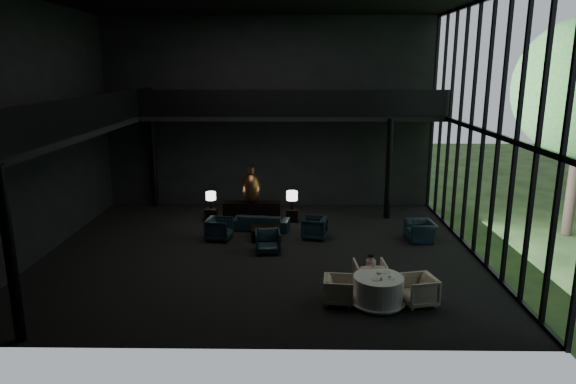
{
  "coord_description": "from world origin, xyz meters",
  "views": [
    {
      "loc": [
        1.1,
        -15.95,
        5.94
      ],
      "look_at": [
        0.87,
        0.5,
        1.92
      ],
      "focal_mm": 32.0,
      "sensor_mm": 36.0,
      "label": 1
    }
  ],
  "objects_px": {
    "coffee_table": "(266,233)",
    "dining_chair_east": "(419,288)",
    "table_lamp_right": "(292,196)",
    "table_lamp_left": "(211,197)",
    "lounge_armchair_south": "(268,240)",
    "console": "(252,211)",
    "bronze_urn": "(251,187)",
    "lounge_armchair_east": "(314,226)",
    "side_table_right": "(292,215)",
    "sofa": "(261,219)",
    "dining_table": "(378,292)",
    "side_table_left": "(211,215)",
    "window_armchair": "(420,228)",
    "lounge_armchair_west": "(219,227)",
    "dining_chair_west": "(339,289)",
    "child": "(371,264)",
    "dining_chair_north": "(370,272)"
  },
  "relations": [
    {
      "from": "table_lamp_left",
      "to": "lounge_armchair_west",
      "type": "bearing_deg",
      "value": -74.53
    },
    {
      "from": "dining_chair_west",
      "to": "dining_chair_east",
      "type": "bearing_deg",
      "value": -86.36
    },
    {
      "from": "lounge_armchair_west",
      "to": "console",
      "type": "bearing_deg",
      "value": -12.67
    },
    {
      "from": "side_table_right",
      "to": "dining_chair_north",
      "type": "relative_size",
      "value": 0.52
    },
    {
      "from": "dining_chair_north",
      "to": "dining_chair_west",
      "type": "xyz_separation_m",
      "value": [
        -0.93,
        -0.88,
        -0.1
      ]
    },
    {
      "from": "dining_chair_north",
      "to": "child",
      "type": "bearing_deg",
      "value": 166.12
    },
    {
      "from": "side_table_left",
      "to": "window_armchair",
      "type": "distance_m",
      "value": 8.04
    },
    {
      "from": "child",
      "to": "dining_chair_north",
      "type": "bearing_deg",
      "value": -11.01
    },
    {
      "from": "bronze_urn",
      "to": "child",
      "type": "xyz_separation_m",
      "value": [
        3.79,
        -6.52,
        -0.59
      ]
    },
    {
      "from": "table_lamp_left",
      "to": "dining_chair_west",
      "type": "distance_m",
      "value": 8.55
    },
    {
      "from": "console",
      "to": "coffee_table",
      "type": "bearing_deg",
      "value": -73.99
    },
    {
      "from": "sofa",
      "to": "window_armchair",
      "type": "height_order",
      "value": "window_armchair"
    },
    {
      "from": "side_table_left",
      "to": "dining_table",
      "type": "relative_size",
      "value": 0.35
    },
    {
      "from": "console",
      "to": "sofa",
      "type": "distance_m",
      "value": 1.39
    },
    {
      "from": "bronze_urn",
      "to": "lounge_armchair_east",
      "type": "distance_m",
      "value": 3.41
    },
    {
      "from": "dining_chair_north",
      "to": "dining_chair_west",
      "type": "distance_m",
      "value": 1.28
    },
    {
      "from": "child",
      "to": "lounge_armchair_south",
      "type": "bearing_deg",
      "value": -43.34
    },
    {
      "from": "table_lamp_right",
      "to": "dining_chair_east",
      "type": "height_order",
      "value": "table_lamp_right"
    },
    {
      "from": "coffee_table",
      "to": "side_table_left",
      "type": "bearing_deg",
      "value": 136.53
    },
    {
      "from": "table_lamp_right",
      "to": "dining_chair_east",
      "type": "bearing_deg",
      "value": -65.5
    },
    {
      "from": "side_table_right",
      "to": "coffee_table",
      "type": "bearing_deg",
      "value": -113.27
    },
    {
      "from": "side_table_left",
      "to": "lounge_armchair_east",
      "type": "xyz_separation_m",
      "value": [
        4.01,
        -2.07,
        0.22
      ]
    },
    {
      "from": "dining_chair_west",
      "to": "lounge_armchair_east",
      "type": "bearing_deg",
      "value": 9.93
    },
    {
      "from": "bronze_urn",
      "to": "sofa",
      "type": "xyz_separation_m",
      "value": [
        0.45,
        -1.3,
        -0.92
      ]
    },
    {
      "from": "lounge_armchair_east",
      "to": "dining_chair_west",
      "type": "bearing_deg",
      "value": 17.63
    },
    {
      "from": "bronze_urn",
      "to": "coffee_table",
      "type": "height_order",
      "value": "bronze_urn"
    },
    {
      "from": "bronze_urn",
      "to": "window_armchair",
      "type": "bearing_deg",
      "value": -21.84
    },
    {
      "from": "lounge_armchair_east",
      "to": "dining_chair_west",
      "type": "height_order",
      "value": "lounge_armchair_east"
    },
    {
      "from": "table_lamp_left",
      "to": "coffee_table",
      "type": "distance_m",
      "value": 3.28
    },
    {
      "from": "table_lamp_left",
      "to": "dining_chair_north",
      "type": "relative_size",
      "value": 0.68
    },
    {
      "from": "side_table_left",
      "to": "sofa",
      "type": "height_order",
      "value": "sofa"
    },
    {
      "from": "child",
      "to": "lounge_armchair_east",
      "type": "bearing_deg",
      "value": -72.08
    },
    {
      "from": "dining_chair_west",
      "to": "child",
      "type": "distance_m",
      "value": 1.33
    },
    {
      "from": "lounge_armchair_east",
      "to": "window_armchair",
      "type": "xyz_separation_m",
      "value": [
        3.7,
        -0.2,
        -0.02
      ]
    },
    {
      "from": "bronze_urn",
      "to": "side_table_right",
      "type": "distance_m",
      "value": 1.94
    },
    {
      "from": "side_table_right",
      "to": "dining_table",
      "type": "height_order",
      "value": "dining_table"
    },
    {
      "from": "lounge_armchair_west",
      "to": "window_armchair",
      "type": "xyz_separation_m",
      "value": [
        7.07,
        -0.0,
        -0.02
      ]
    },
    {
      "from": "table_lamp_right",
      "to": "child",
      "type": "bearing_deg",
      "value": -70.78
    },
    {
      "from": "bronze_urn",
      "to": "lounge_armchair_south",
      "type": "relative_size",
      "value": 1.59
    },
    {
      "from": "dining_chair_west",
      "to": "dining_table",
      "type": "bearing_deg",
      "value": -87.94
    },
    {
      "from": "table_lamp_right",
      "to": "dining_table",
      "type": "relative_size",
      "value": 0.5
    },
    {
      "from": "coffee_table",
      "to": "dining_chair_east",
      "type": "height_order",
      "value": "dining_chair_east"
    },
    {
      "from": "side_table_left",
      "to": "console",
      "type": "bearing_deg",
      "value": 7.13
    },
    {
      "from": "table_lamp_left",
      "to": "side_table_left",
      "type": "bearing_deg",
      "value": -90.0
    },
    {
      "from": "side_table_right",
      "to": "console",
      "type": "bearing_deg",
      "value": 172.53
    },
    {
      "from": "table_lamp_left",
      "to": "coffee_table",
      "type": "height_order",
      "value": "table_lamp_left"
    },
    {
      "from": "side_table_right",
      "to": "dining_chair_west",
      "type": "height_order",
      "value": "dining_chair_west"
    },
    {
      "from": "table_lamp_right",
      "to": "coffee_table",
      "type": "height_order",
      "value": "table_lamp_right"
    },
    {
      "from": "table_lamp_left",
      "to": "lounge_armchair_south",
      "type": "height_order",
      "value": "table_lamp_left"
    },
    {
      "from": "sofa",
      "to": "dining_chair_east",
      "type": "bearing_deg",
      "value": 133.53
    }
  ]
}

